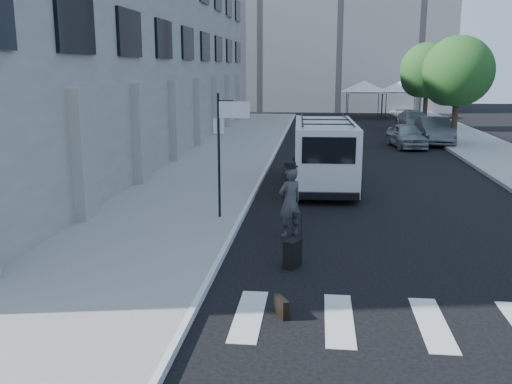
% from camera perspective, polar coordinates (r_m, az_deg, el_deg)
% --- Properties ---
extents(ground, '(120.00, 120.00, 0.00)m').
position_cam_1_polar(ground, '(13.16, 5.25, -6.96)').
color(ground, black).
rests_on(ground, ground).
extents(sidewalk_left, '(4.50, 48.00, 0.15)m').
position_cam_1_polar(sidewalk_left, '(29.08, -2.55, 3.93)').
color(sidewalk_left, gray).
rests_on(sidewalk_left, ground).
extents(sidewalk_right, '(4.00, 56.00, 0.15)m').
position_cam_1_polar(sidewalk_right, '(33.88, 21.38, 4.30)').
color(sidewalk_right, gray).
rests_on(sidewalk_right, ground).
extents(building_left, '(10.00, 44.00, 12.00)m').
position_cam_1_polar(building_left, '(32.62, -15.23, 14.88)').
color(building_left, gray).
rests_on(building_left, ground).
extents(sign_pole, '(1.03, 0.07, 3.50)m').
position_cam_1_polar(sign_pole, '(15.91, -2.93, 6.26)').
color(sign_pole, black).
rests_on(sign_pole, sidewalk_left).
extents(tree_near, '(3.80, 3.83, 6.03)m').
position_cam_1_polar(tree_near, '(33.39, 19.31, 11.07)').
color(tree_near, black).
rests_on(tree_near, ground).
extents(tree_far, '(3.80, 3.83, 6.03)m').
position_cam_1_polar(tree_far, '(42.22, 16.59, 11.39)').
color(tree_far, black).
rests_on(tree_far, ground).
extents(tent_left, '(4.00, 4.00, 3.20)m').
position_cam_1_polar(tent_left, '(50.59, 10.77, 10.33)').
color(tent_left, black).
rests_on(tent_left, ground).
extents(tent_right, '(4.00, 4.00, 3.20)m').
position_cam_1_polar(tent_right, '(51.43, 14.34, 10.20)').
color(tent_right, black).
rests_on(tent_right, ground).
extents(businessman, '(0.80, 0.76, 1.85)m').
position_cam_1_polar(businessman, '(14.84, 3.41, -0.98)').
color(businessman, '#3E3E41').
rests_on(businessman, ground).
extents(briefcase, '(0.31, 0.45, 0.34)m').
position_cam_1_polar(briefcase, '(10.36, 2.55, -11.41)').
color(briefcase, black).
rests_on(briefcase, ground).
extents(suitcase, '(0.42, 0.51, 1.21)m').
position_cam_1_polar(suitcase, '(12.70, 3.67, -6.14)').
color(suitcase, black).
rests_on(suitcase, ground).
extents(cargo_van, '(2.46, 6.50, 2.41)m').
position_cam_1_polar(cargo_van, '(21.18, 6.82, 3.88)').
color(cargo_van, silver).
rests_on(cargo_van, ground).
extents(parked_car_a, '(2.05, 4.07, 1.33)m').
position_cam_1_polar(parked_car_a, '(32.55, 14.82, 5.49)').
color(parked_car_a, '#93959A').
rests_on(parked_car_a, ground).
extents(parked_car_b, '(1.71, 4.74, 1.55)m').
position_cam_1_polar(parked_car_b, '(34.52, 17.39, 5.89)').
color(parked_car_b, '#4F5256').
rests_on(parked_car_b, ground).
extents(parked_car_c, '(2.25, 4.77, 1.35)m').
position_cam_1_polar(parked_car_c, '(41.54, 15.53, 6.87)').
color(parked_car_c, gray).
rests_on(parked_car_c, ground).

